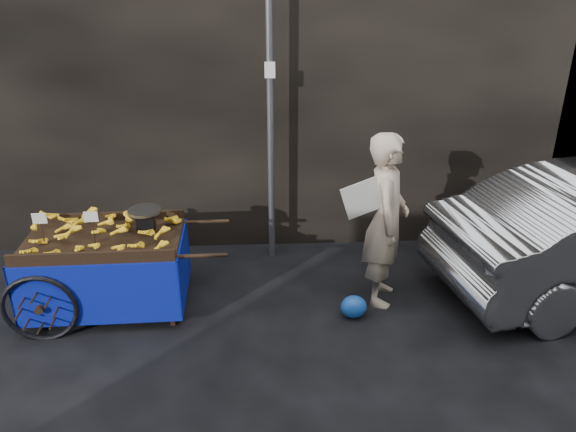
{
  "coord_description": "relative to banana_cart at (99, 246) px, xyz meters",
  "views": [
    {
      "loc": [
        0.17,
        -5.22,
        3.52
      ],
      "look_at": [
        0.47,
        0.5,
        0.92
      ],
      "focal_mm": 35.0,
      "sensor_mm": 36.0,
      "label": 1
    }
  ],
  "objects": [
    {
      "name": "ground",
      "position": [
        1.57,
        -0.18,
        -0.76
      ],
      "size": [
        80.0,
        80.0,
        0.0
      ],
      "primitive_type": "plane",
      "color": "black",
      "rests_on": "ground"
    },
    {
      "name": "building_wall",
      "position": [
        1.97,
        2.42,
        1.74
      ],
      "size": [
        13.5,
        2.0,
        5.0
      ],
      "color": "black",
      "rests_on": "ground"
    },
    {
      "name": "street_pole",
      "position": [
        1.87,
        1.12,
        1.24
      ],
      "size": [
        0.12,
        0.1,
        4.0
      ],
      "color": "slate",
      "rests_on": "ground"
    },
    {
      "name": "banana_cart",
      "position": [
        0.0,
        0.0,
        0.0
      ],
      "size": [
        2.29,
        1.17,
        1.23
      ],
      "rotation": [
        0.0,
        0.0,
        0.03
      ],
      "color": "black",
      "rests_on": "ground"
    },
    {
      "name": "vendor",
      "position": [
        3.08,
        0.02,
        0.22
      ],
      "size": [
        0.85,
        0.8,
        1.95
      ],
      "rotation": [
        0.0,
        0.0,
        1.33
      ],
      "color": "tan",
      "rests_on": "ground"
    },
    {
      "name": "plastic_bag",
      "position": [
        2.71,
        -0.35,
        -0.63
      ],
      "size": [
        0.28,
        0.23,
        0.26
      ],
      "primitive_type": "ellipsoid",
      "color": "blue",
      "rests_on": "ground"
    }
  ]
}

